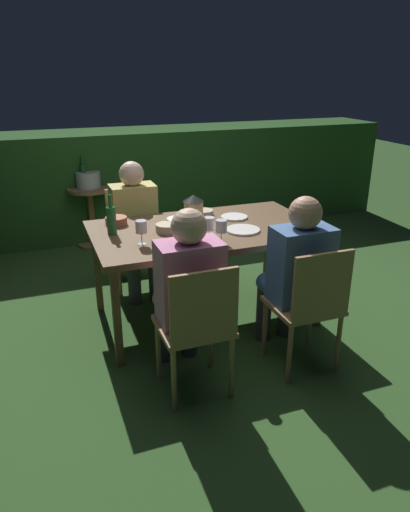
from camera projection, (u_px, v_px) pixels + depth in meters
name	position (u px, v px, depth m)	size (l,w,h in m)	color
ground_plane	(205.00, 317.00, 3.84)	(16.00, 16.00, 0.00)	#2D5123
dining_table	(205.00, 235.00, 3.58)	(1.68, 0.98, 0.76)	brown
chair_side_right_a	(132.00, 232.00, 4.30)	(0.42, 0.40, 0.87)	#937047
person_in_mustard	(136.00, 222.00, 4.08)	(0.38, 0.47, 1.15)	tan
chair_side_left_a	(197.00, 324.00, 2.77)	(0.42, 0.40, 0.87)	#937047
person_in_pink	(186.00, 287.00, 2.88)	(0.38, 0.47, 1.15)	#C675A3
chair_side_left_b	(309.00, 303.00, 3.01)	(0.42, 0.40, 0.87)	#937047
person_in_blue	(295.00, 270.00, 3.12)	(0.38, 0.47, 1.15)	#426699
lantern_centerpiece	(193.00, 210.00, 3.46)	(0.15, 0.15, 0.27)	black
green_bottle_on_table	(111.00, 220.00, 3.38)	(0.07, 0.07, 0.29)	#1E5B2D
wine_glass_a	(209.00, 225.00, 3.25)	(0.08, 0.08, 0.17)	silver
wine_glass_b	(221.00, 227.00, 3.19)	(0.08, 0.08, 0.17)	silver
wine_glass_c	(141.00, 228.00, 3.18)	(0.08, 0.08, 0.17)	silver
plate_a	(243.00, 230.00, 3.48)	(0.25, 0.25, 0.01)	silver
plate_b	(234.00, 217.00, 3.78)	(0.21, 0.21, 0.01)	white
bowl_olives	(177.00, 221.00, 3.65)	(0.16, 0.16, 0.04)	silver
bowl_bread	(167.00, 228.00, 3.46)	(0.16, 0.16, 0.06)	#BCAD8E
bowl_salad	(204.00, 212.00, 3.86)	(0.16, 0.16, 0.04)	#BCAD8E
bowl_dip	(116.00, 221.00, 3.62)	(0.16, 0.16, 0.06)	#9E5138
side_table	(91.00, 207.00, 5.24)	(0.48, 0.48, 0.66)	brown
ice_bucket	(88.00, 179.00, 5.12)	(0.26, 0.26, 0.34)	#B2B7BF
hedge_backdrop	(134.00, 181.00, 5.73)	(6.37, 0.77, 1.20)	#234C1E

